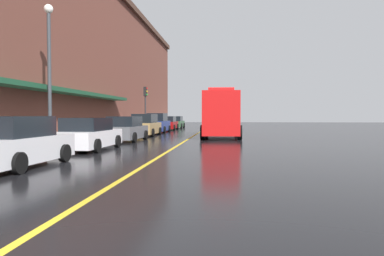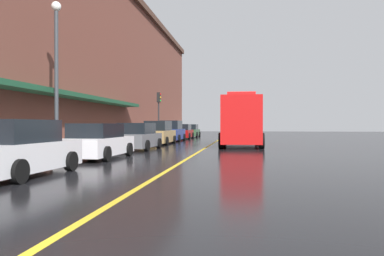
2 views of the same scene
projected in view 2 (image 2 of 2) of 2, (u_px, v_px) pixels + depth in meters
ground_plane at (211, 145)px, 28.68m from camera, size 112.00×112.00×0.00m
sidewalk_left at (132, 143)px, 29.53m from camera, size 2.40×70.00×0.15m
lane_center_stripe at (211, 144)px, 28.68m from camera, size 0.16×70.00×0.01m
brick_building_left at (33, 58)px, 29.53m from camera, size 14.06×64.00×13.34m
parked_car_1 at (20, 150)px, 11.08m from camera, size 2.06×4.46×1.66m
parked_car_2 at (98, 142)px, 16.88m from camera, size 2.16×4.64×1.57m
parked_car_3 at (138, 137)px, 22.77m from camera, size 2.21×4.33×1.61m
parked_car_4 at (159, 133)px, 28.81m from camera, size 2.00×4.79×1.79m
parked_car_5 at (172, 132)px, 34.24m from camera, size 1.98×4.64×1.87m
parked_car_6 at (182, 132)px, 40.11m from camera, size 2.11×4.83×1.56m
parked_car_7 at (190, 131)px, 45.54m from camera, size 2.10×4.41×1.54m
fire_truck at (241, 122)px, 26.73m from camera, size 2.96×8.49×3.56m
parking_meter_0 at (177, 128)px, 44.60m from camera, size 0.14×0.18×1.33m
parking_meter_1 at (12, 138)px, 12.90m from camera, size 0.14×0.18×1.33m
street_lamp_left at (56, 61)px, 17.16m from camera, size 0.44×0.44×6.94m
traffic_light_near at (159, 107)px, 34.69m from camera, size 0.38×0.36×4.30m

